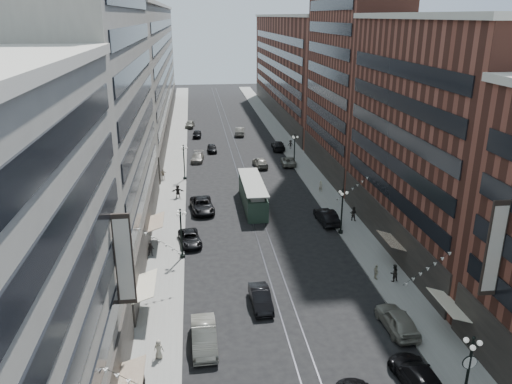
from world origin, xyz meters
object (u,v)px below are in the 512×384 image
lamppost_sw_far (181,232)px  car_9 (197,134)px  pedestrian_5 (178,191)px  pedestrian_extra_2 (141,380)px  pedestrian_9 (291,144)px  car_extra_1 (260,162)px  car_11 (288,161)px  lamppost_se_mid (294,149)px  pedestrian_4 (376,272)px  car_4 (397,320)px  car_2 (190,238)px  pedestrian_extra_1 (394,273)px  pedestrian_1 (159,349)px  lamppost_se_near (469,369)px  car_7 (202,205)px  car_13 (212,148)px  pedestrian_6 (163,174)px  pedestrian_8 (321,186)px  car_3 (419,377)px  car_5 (261,298)px  lamppost_sw_mid (184,161)px  streetcar (253,195)px  car_12 (278,145)px  car_14 (240,131)px  car_extra_0 (190,124)px  pedestrian_2 (151,249)px  car_1 (204,337)px  car_8 (198,157)px  lamppost_se_far (342,210)px  car_10 (326,216)px

lamppost_sw_far → car_9: bearing=87.7°
pedestrian_5 → pedestrian_extra_2: size_ratio=1.19×
pedestrian_9 → car_extra_1: bearing=-104.4°
car_9 → car_11: bearing=-52.8°
lamppost_se_mid → pedestrian_4: 39.06m
car_4 → pedestrian_5: 38.38m
car_2 → pedestrian_extra_1: pedestrian_extra_1 is taller
car_extra_1 → pedestrian_1: bearing=69.0°
lamppost_se_near → car_2: (-17.60, 27.50, -2.54)m
car_7 → car_13: bearing=79.9°
pedestrian_6 → pedestrian_extra_2: bearing=76.7°
pedestrian_8 → pedestrian_9: bearing=-92.0°
pedestrian_5 → car_extra_1: size_ratio=0.37×
car_3 → car_5: car_3 is taller
car_9 → pedestrian_extra_2: size_ratio=2.83×
car_3 → car_extra_1: size_ratio=1.17×
lamppost_sw_mid → streetcar: lamppost_sw_mid is taller
car_2 → car_5: car_5 is taller
car_12 → pedestrian_extra_1: 51.28m
lamppost_se_near → car_12: (-0.80, 67.61, -2.39)m
car_14 → pedestrian_extra_1: bearing=104.7°
lamppost_se_mid → pedestrian_8: 13.67m
car_7 → car_extra_0: car_7 is taller
pedestrian_5 → car_4: bearing=-60.2°
car_extra_0 → car_2: bearing=-83.6°
pedestrian_extra_2 → car_14: bearing=173.4°
pedestrian_1 → pedestrian_2: 17.22m
car_1 → pedestrian_5: pedestrian_5 is taller
streetcar → pedestrian_extra_1: streetcar is taller
lamppost_se_mid → car_extra_1: size_ratio=1.11×
streetcar → pedestrian_extra_2: size_ratio=8.21×
lamppost_sw_mid → car_13: 17.41m
pedestrian_4 → car_2: bearing=53.3°
lamppost_se_mid → car_8: lamppost_se_mid is taller
lamppost_se_far → car_10: (-0.80, 3.53, -2.23)m
pedestrian_4 → pedestrian_extra_2: bearing=114.3°
pedestrian_1 → car_8: bearing=-80.3°
car_8 → car_5: bearing=-77.5°
pedestrian_2 → car_14: car_14 is taller
lamppost_se_far → car_7: (-16.00, 9.33, -2.25)m
car_10 → car_2: bearing=9.3°
streetcar → car_12: streetcar is taller
car_13 → pedestrian_6: size_ratio=2.37×
car_2 → car_10: (16.80, 4.03, 0.18)m
car_1 → car_5: (5.11, 5.13, -0.11)m
car_3 → car_7: size_ratio=0.96×
lamppost_se_mid → car_3: (-1.95, -53.59, -2.25)m
car_3 → car_9: (-14.16, 77.44, -0.10)m
pedestrian_1 → car_13: 60.27m
car_14 → car_extra_1: 24.20m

